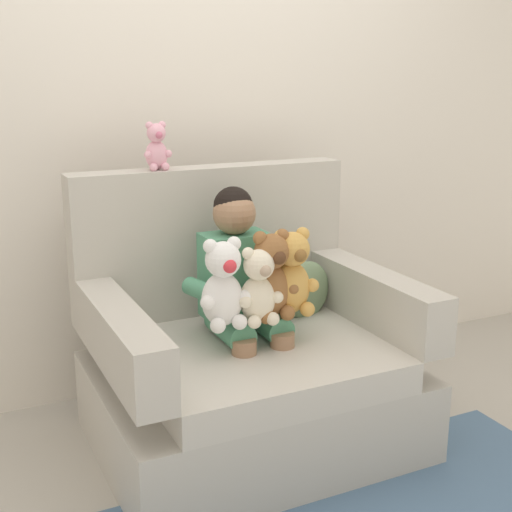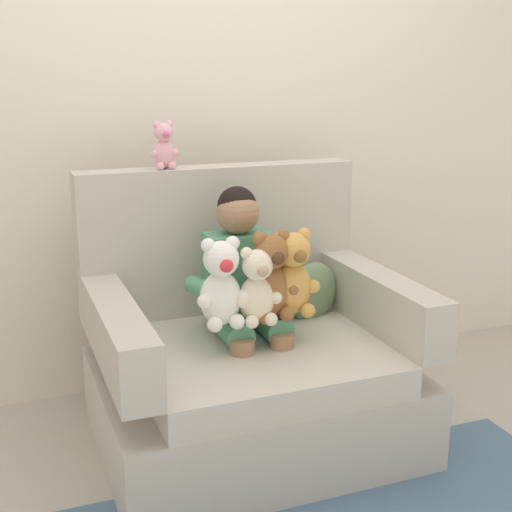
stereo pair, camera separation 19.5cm
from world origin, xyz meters
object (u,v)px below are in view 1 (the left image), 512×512
armchair (246,362)px  plush_pink_on_backrest (157,148)px  plush_cream (259,288)px  plush_white (223,286)px  seated_child (242,283)px  plush_honey (292,275)px  throw_pillow (305,291)px  plush_brown (271,278)px

armchair → plush_pink_on_backrest: 0.93m
armchair → plush_cream: (-0.02, -0.16, 0.36)m
armchair → plush_cream: bearing=-98.1°
armchair → plush_pink_on_backrest: (-0.23, 0.34, 0.83)m
plush_white → plush_pink_on_backrest: 0.67m
seated_child → plush_honey: size_ratio=2.44×
plush_white → throw_pillow: size_ratio=1.29×
plush_white → plush_cream: size_ratio=1.14×
seated_child → plush_brown: bearing=-76.0°
seated_child → plush_honey: bearing=-51.4°
seated_child → plush_cream: (-0.02, -0.19, 0.03)m
armchair → plush_honey: bearing=-43.1°
plush_honey → plush_brown: bearing=179.6°
plush_pink_on_backrest → armchair: bearing=-70.6°
armchair → plush_brown: size_ratio=3.51×
seated_child → plush_white: bearing=-136.2°
plush_pink_on_backrest → plush_brown: bearing=-74.1°
armchair → seated_child: (-0.01, 0.03, 0.33)m
plush_pink_on_backrest → throw_pillow: bearing=-35.4°
plush_pink_on_backrest → plush_honey: bearing=-66.5°
armchair → plush_brown: (0.05, -0.13, 0.38)m
plush_cream → plush_pink_on_backrest: (-0.21, 0.51, 0.47)m
armchair → throw_pillow: bearing=20.1°
plush_cream → plush_honey: plush_honey is taller
plush_honey → plush_pink_on_backrest: bearing=124.9°
plush_cream → plush_honey: size_ratio=0.87×
plush_white → plush_cream: (0.13, -0.02, -0.02)m
plush_cream → armchair: bearing=74.6°
seated_child → plush_honey: (0.14, -0.15, 0.05)m
throw_pillow → armchair: bearing=-159.9°
seated_child → plush_cream: size_ratio=2.80×
throw_pillow → plush_cream: bearing=-141.8°
plush_brown → throw_pillow: 0.42m
plush_honey → plush_pink_on_backrest: (-0.36, 0.47, 0.45)m
plush_cream → plush_pink_on_backrest: bearing=105.0°
plush_honey → throw_pillow: plush_honey is taller
seated_child → throw_pillow: size_ratio=3.17×
armchair → throw_pillow: 0.42m
plush_cream → plush_honey: 0.16m
seated_child → plush_cream: bearing=-99.4°
armchair → plush_pink_on_backrest: bearing=123.7°
plush_cream → plush_brown: plush_brown is taller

